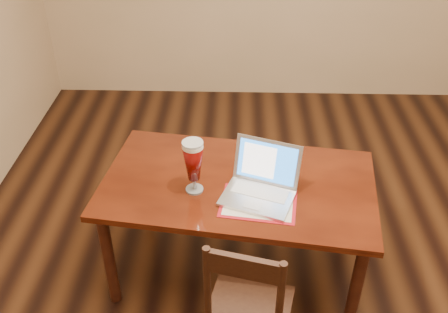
{
  "coord_description": "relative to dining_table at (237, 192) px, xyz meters",
  "views": [
    {
      "loc": [
        -0.43,
        -2.07,
        2.38
      ],
      "look_at": [
        -0.49,
        0.01,
        0.93
      ],
      "focal_mm": 40.0,
      "sensor_mm": 36.0,
      "label": 1
    }
  ],
  "objects": [
    {
      "name": "ground",
      "position": [
        0.42,
        -0.09,
        -0.63
      ],
      "size": [
        5.0,
        5.0,
        0.0
      ],
      "primitive_type": "plane",
      "color": "black",
      "rests_on": "ground"
    },
    {
      "name": "dining_chair",
      "position": [
        0.06,
        -0.65,
        -0.2
      ],
      "size": [
        0.47,
        0.45,
        0.92
      ],
      "rotation": [
        0.0,
        0.0,
        -0.24
      ],
      "color": "black",
      "rests_on": "ground"
    },
    {
      "name": "dining_table",
      "position": [
        0.0,
        0.0,
        0.0
      ],
      "size": [
        1.59,
        1.03,
        1.01
      ],
      "rotation": [
        0.0,
        0.0,
        -0.14
      ],
      "color": "#4F1A0A",
      "rests_on": "ground"
    }
  ]
}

